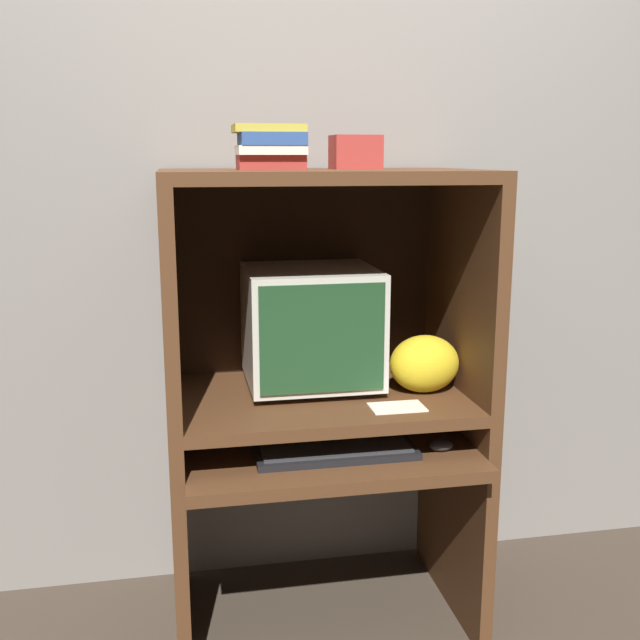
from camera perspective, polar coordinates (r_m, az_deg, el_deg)
wall_back at (r=2.57m, az=-1.42°, el=8.45°), size 6.00×0.06×2.60m
desk_base at (r=2.41m, az=0.37°, el=-14.15°), size 0.93×0.68×0.63m
desk_monitor_shelf at (r=2.33m, az=0.14°, el=-6.29°), size 0.93×0.60×0.13m
hutch_upper at (r=2.26m, az=-0.02°, el=5.39°), size 0.93×0.60×0.68m
crt_monitor at (r=2.34m, az=-0.70°, el=-0.45°), size 0.41×0.39×0.38m
keyboard at (r=2.19m, az=1.25°, el=-10.07°), size 0.47×0.15×0.03m
mouse at (r=2.26m, az=9.21°, el=-9.41°), size 0.07×0.05×0.03m
snack_bag at (r=2.33m, az=7.95°, el=-3.32°), size 0.22×0.16×0.18m
book_stack at (r=2.16m, az=-3.80°, el=13.08°), size 0.20×0.17×0.12m
paper_card at (r=2.20m, az=5.91°, el=-6.62°), size 0.16×0.10×0.00m
storage_box at (r=2.28m, az=2.72°, el=12.65°), size 0.14×0.12×0.10m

